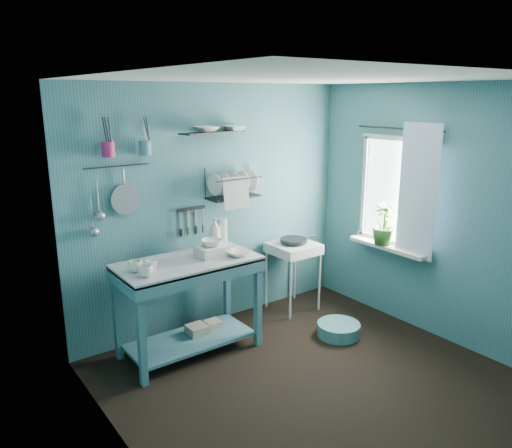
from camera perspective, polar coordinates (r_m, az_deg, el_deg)
floor at (r=4.53m, az=6.11°, el=-17.20°), size 3.20×3.20×0.00m
ceiling at (r=3.86m, az=7.14°, el=16.22°), size 3.20×3.20×0.00m
wall_back at (r=5.19m, az=-4.69°, el=1.91°), size 3.20×0.00×3.20m
wall_front at (r=3.16m, az=25.51°, el=-7.92°), size 3.20×0.00×3.20m
wall_left at (r=3.21m, az=-15.09°, el=-6.58°), size 0.00×3.00×3.00m
wall_right at (r=5.21m, az=19.66°, el=1.16°), size 0.00×3.00×3.00m
work_counter at (r=4.77m, az=-7.63°, el=-9.38°), size 1.36×0.79×0.92m
mug_left at (r=4.25m, az=-12.51°, el=-5.26°), size 0.12×0.12×0.10m
mug_mid at (r=4.38m, az=-11.84°, el=-4.67°), size 0.14×0.14×0.09m
mug_right at (r=4.39m, az=-13.60°, el=-4.71°), size 0.17×0.17×0.10m
wash_tub at (r=4.69m, az=-5.03°, el=-3.08°), size 0.28×0.22×0.10m
tub_bowl at (r=4.66m, az=-5.06°, el=-2.14°), size 0.19×0.19×0.06m
soap_bottle at (r=4.92m, az=-4.70°, el=-1.00°), size 0.11×0.12×0.30m
water_bottle at (r=4.99m, az=-3.84°, el=-0.88°), size 0.09×0.09×0.28m
counter_bowl at (r=4.69m, az=-2.11°, el=-3.32°), size 0.22×0.22×0.05m
hotplate_stand at (r=5.69m, az=4.23°, el=-5.97°), size 0.58×0.58×0.78m
frying_pan at (r=5.56m, az=4.31°, el=-1.86°), size 0.30×0.30×0.03m
knife_strip at (r=5.01m, az=-7.42°, el=1.72°), size 0.32×0.04×0.03m
dish_rack at (r=5.10m, az=-2.62°, el=4.76°), size 0.55×0.24×0.32m
upper_shelf at (r=4.95m, az=-5.00°, el=10.38°), size 0.72×0.28×0.01m
shelf_bowl_left at (r=4.92m, az=-5.63°, el=10.96°), size 0.22×0.22×0.05m
shelf_bowl_right at (r=5.09m, az=-2.42°, el=10.63°), size 0.20×0.20×0.05m
utensil_cup_magenta at (r=4.53m, az=-16.54°, el=8.18°), size 0.11×0.11×0.13m
utensil_cup_teal at (r=4.66m, az=-12.56°, el=8.50°), size 0.11×0.11×0.13m
colander at (r=4.67m, az=-14.69°, el=2.76°), size 0.28×0.03×0.28m
ladle_outer at (r=4.59m, az=-17.63°, el=3.00°), size 0.01×0.01×0.30m
ladle_inner at (r=4.60m, az=-18.27°, el=1.23°), size 0.01×0.01×0.30m
hook_rail at (r=4.62m, az=-15.62°, el=6.38°), size 0.60×0.01×0.01m
window_glass at (r=5.43m, az=15.80°, el=3.59°), size 0.00×1.10×1.10m
windowsill at (r=5.50m, az=14.83°, el=-2.54°), size 0.16×0.95×0.04m
curtain at (r=5.19m, az=17.98°, el=3.51°), size 0.00×1.35×1.35m
curtain_rod at (r=5.31m, az=15.98°, el=10.43°), size 0.02×1.05×0.02m
potted_plant at (r=5.46m, az=14.40°, el=-0.03°), size 0.28×0.28×0.44m
storage_tin_large at (r=5.00m, az=-6.74°, el=-12.58°), size 0.18×0.18×0.22m
storage_tin_small at (r=5.11m, az=-4.92°, el=-11.99°), size 0.15×0.15×0.20m
floor_basin at (r=5.26m, az=9.42°, el=-11.80°), size 0.44×0.44×0.13m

